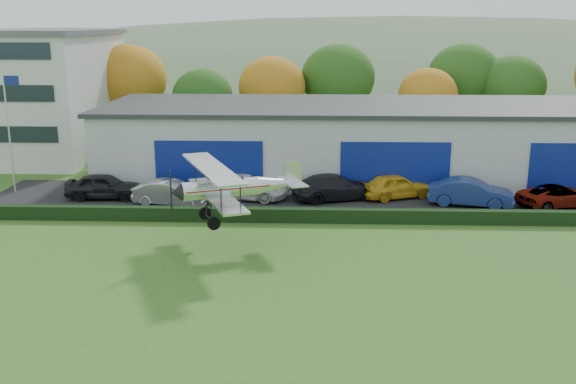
{
  "coord_description": "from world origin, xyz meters",
  "views": [
    {
      "loc": [
        -0.32,
        -19.05,
        10.93
      ],
      "look_at": [
        -1.53,
        12.82,
        2.63
      ],
      "focal_mm": 40.58,
      "sensor_mm": 36.0,
      "label": 1
    }
  ],
  "objects_px": {
    "car_2": "(246,187)",
    "biplane": "(232,186)",
    "car_0": "(104,186)",
    "car_5": "(471,192)",
    "hangar": "(385,140)",
    "flagpole": "(10,121)",
    "car_3": "(335,187)",
    "car_6": "(558,196)",
    "car_4": "(396,186)",
    "car_1": "(171,193)"
  },
  "relations": [
    {
      "from": "hangar",
      "to": "flagpole",
      "type": "relative_size",
      "value": 5.08
    },
    {
      "from": "car_5",
      "to": "car_4",
      "type": "bearing_deg",
      "value": 83.06
    },
    {
      "from": "car_0",
      "to": "hangar",
      "type": "bearing_deg",
      "value": -70.86
    },
    {
      "from": "car_0",
      "to": "car_2",
      "type": "height_order",
      "value": "car_0"
    },
    {
      "from": "hangar",
      "to": "car_5",
      "type": "height_order",
      "value": "hangar"
    },
    {
      "from": "car_3",
      "to": "car_6",
      "type": "xyz_separation_m",
      "value": [
        13.47,
        -1.29,
        -0.11
      ]
    },
    {
      "from": "car_2",
      "to": "car_6",
      "type": "bearing_deg",
      "value": -82.49
    },
    {
      "from": "car_4",
      "to": "car_0",
      "type": "bearing_deg",
      "value": 70.82
    },
    {
      "from": "car_6",
      "to": "flagpole",
      "type": "bearing_deg",
      "value": 64.04
    },
    {
      "from": "car_2",
      "to": "car_6",
      "type": "distance_m",
      "value": 19.19
    },
    {
      "from": "biplane",
      "to": "car_3",
      "type": "bearing_deg",
      "value": 36.38
    },
    {
      "from": "car_0",
      "to": "car_1",
      "type": "xyz_separation_m",
      "value": [
        4.63,
        -1.37,
        -0.04
      ]
    },
    {
      "from": "car_2",
      "to": "biplane",
      "type": "height_order",
      "value": "biplane"
    },
    {
      "from": "flagpole",
      "to": "car_1",
      "type": "height_order",
      "value": "flagpole"
    },
    {
      "from": "hangar",
      "to": "car_5",
      "type": "xyz_separation_m",
      "value": [
        4.4,
        -8.16,
        -1.77
      ]
    },
    {
      "from": "flagpole",
      "to": "car_2",
      "type": "xyz_separation_m",
      "value": [
        15.38,
        -0.92,
        -3.99
      ]
    },
    {
      "from": "flagpole",
      "to": "car_0",
      "type": "xyz_separation_m",
      "value": [
        6.31,
        -1.33,
        -3.92
      ]
    },
    {
      "from": "car_0",
      "to": "car_5",
      "type": "xyz_separation_m",
      "value": [
        22.98,
        -0.85,
        0.02
      ]
    },
    {
      "from": "car_1",
      "to": "car_4",
      "type": "height_order",
      "value": "car_4"
    },
    {
      "from": "car_6",
      "to": "car_1",
      "type": "bearing_deg",
      "value": 68.83
    },
    {
      "from": "car_0",
      "to": "car_4",
      "type": "height_order",
      "value": "car_0"
    },
    {
      "from": "car_3",
      "to": "biplane",
      "type": "relative_size",
      "value": 0.73
    },
    {
      "from": "car_5",
      "to": "car_6",
      "type": "height_order",
      "value": "car_5"
    },
    {
      "from": "car_0",
      "to": "car_6",
      "type": "relative_size",
      "value": 0.96
    },
    {
      "from": "car_0",
      "to": "car_1",
      "type": "height_order",
      "value": "car_0"
    },
    {
      "from": "hangar",
      "to": "flagpole",
      "type": "bearing_deg",
      "value": -166.49
    },
    {
      "from": "car_1",
      "to": "car_2",
      "type": "relative_size",
      "value": 0.87
    },
    {
      "from": "car_2",
      "to": "car_0",
      "type": "bearing_deg",
      "value": 104.12
    },
    {
      "from": "car_4",
      "to": "car_5",
      "type": "height_order",
      "value": "car_5"
    },
    {
      "from": "hangar",
      "to": "car_4",
      "type": "xyz_separation_m",
      "value": [
        0.08,
        -6.48,
        -1.82
      ]
    },
    {
      "from": "car_2",
      "to": "biplane",
      "type": "distance_m",
      "value": 9.38
    },
    {
      "from": "car_1",
      "to": "car_3",
      "type": "height_order",
      "value": "car_3"
    },
    {
      "from": "car_1",
      "to": "car_3",
      "type": "relative_size",
      "value": 0.84
    },
    {
      "from": "car_4",
      "to": "car_3",
      "type": "bearing_deg",
      "value": 75.53
    },
    {
      "from": "hangar",
      "to": "car_2",
      "type": "bearing_deg",
      "value": -144.01
    },
    {
      "from": "hangar",
      "to": "car_1",
      "type": "xyz_separation_m",
      "value": [
        -13.95,
        -8.68,
        -1.84
      ]
    },
    {
      "from": "car_2",
      "to": "car_1",
      "type": "bearing_deg",
      "value": 123.36
    },
    {
      "from": "hangar",
      "to": "car_6",
      "type": "distance_m",
      "value": 12.84
    },
    {
      "from": "car_1",
      "to": "car_2",
      "type": "xyz_separation_m",
      "value": [
        4.44,
        1.77,
        -0.03
      ]
    },
    {
      "from": "car_3",
      "to": "car_4",
      "type": "height_order",
      "value": "car_3"
    },
    {
      "from": "flagpole",
      "to": "car_3",
      "type": "bearing_deg",
      "value": -2.71
    },
    {
      "from": "hangar",
      "to": "car_3",
      "type": "bearing_deg",
      "value": -118.82
    },
    {
      "from": "car_3",
      "to": "car_6",
      "type": "relative_size",
      "value": 1.12
    },
    {
      "from": "hangar",
      "to": "car_1",
      "type": "height_order",
      "value": "hangar"
    },
    {
      "from": "car_0",
      "to": "car_5",
      "type": "distance_m",
      "value": 22.99
    },
    {
      "from": "car_5",
      "to": "biplane",
      "type": "distance_m",
      "value": 15.91
    },
    {
      "from": "car_1",
      "to": "car_5",
      "type": "relative_size",
      "value": 0.92
    },
    {
      "from": "car_1",
      "to": "car_3",
      "type": "xyz_separation_m",
      "value": [
        10.11,
        1.7,
        0.04
      ]
    },
    {
      "from": "flagpole",
      "to": "car_3",
      "type": "distance_m",
      "value": 21.43
    },
    {
      "from": "car_0",
      "to": "biplane",
      "type": "xyz_separation_m",
      "value": [
        9.31,
        -8.68,
        2.27
      ]
    }
  ]
}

